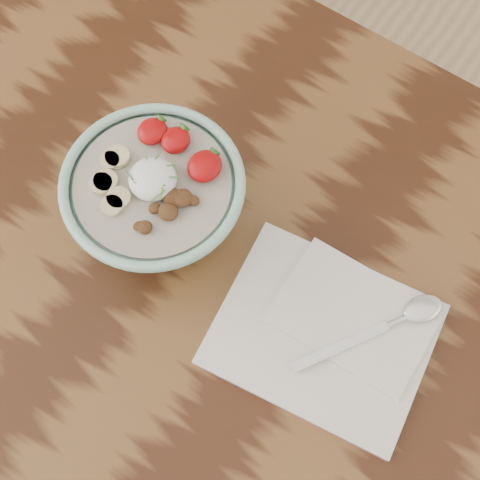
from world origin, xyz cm
name	(u,v)px	position (x,y,z in cm)	size (l,w,h in cm)	color
table	(274,355)	(0.00, 0.00, 65.70)	(160.00, 90.00, 75.00)	#371B0D
breakfast_bowl	(157,200)	(-19.83, 3.86, 82.01)	(20.70, 20.70, 13.65)	#95C8B4
napkin	(329,330)	(4.53, 4.00, 75.63)	(26.78, 22.84, 1.49)	white
spoon	(402,318)	(10.76, 9.64, 76.91)	(11.81, 17.61, 1.01)	silver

